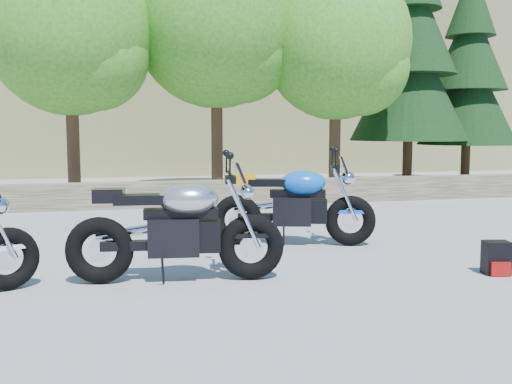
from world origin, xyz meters
TOP-DOWN VIEW (x-y plane):
  - ground at (0.00, 0.00)m, footprint 90.00×90.00m
  - stone_wall at (0.00, 5.50)m, footprint 22.00×0.55m
  - hillside at (3.00, 28.00)m, footprint 80.00×30.00m
  - tree_decid_left at (-2.39, 7.14)m, footprint 3.67×3.67m
  - tree_decid_mid at (0.91, 7.54)m, footprint 4.08×4.08m
  - tree_decid_right at (3.71, 6.94)m, footprint 3.54×3.54m
  - conifer_near at (6.20, 8.20)m, footprint 3.17×3.17m
  - conifer_far at (8.40, 8.80)m, footprint 2.82×2.82m
  - silver_bike at (-0.94, -0.35)m, footprint 2.22×0.70m
  - blue_bike at (0.77, 1.16)m, footprint 2.15×0.90m
  - backpack at (2.41, -0.85)m, footprint 0.30×0.27m

SIDE VIEW (x-z plane):
  - ground at x=0.00m, z-range 0.00..0.00m
  - backpack at x=2.41m, z-range -0.01..0.35m
  - stone_wall at x=0.00m, z-range 0.00..0.50m
  - blue_bike at x=0.77m, z-range -0.01..1.09m
  - silver_bike at x=-0.94m, z-range -0.01..1.10m
  - conifer_far at x=8.40m, z-range 0.13..6.41m
  - tree_decid_right at x=3.71m, z-range 0.79..6.20m
  - tree_decid_left at x=-2.39m, z-range 0.83..6.44m
  - conifer_near at x=6.20m, z-range 0.15..7.21m
  - tree_decid_mid at x=0.91m, z-range 0.92..7.16m
  - hillside at x=3.00m, z-range 0.00..15.00m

